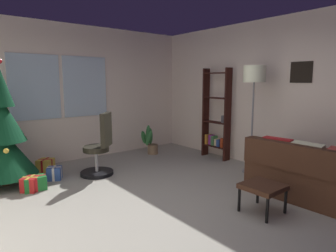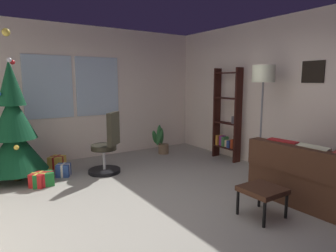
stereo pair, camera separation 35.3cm
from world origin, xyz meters
name	(u,v)px [view 1 (the left image)]	position (x,y,z in m)	size (l,w,h in m)	color
ground_plane	(177,210)	(0.00, 0.00, -0.05)	(4.86, 6.08, 0.10)	#9C998D
wall_back_with_windows	(78,93)	(-0.02, 3.09, 1.36)	(4.86, 0.12, 2.71)	silver
wall_right_with_frames	(285,95)	(2.48, 0.00, 1.36)	(0.12, 6.08, 2.71)	silver
couch	(325,178)	(1.72, -1.09, 0.30)	(1.47, 1.73, 0.82)	#412619
footstool	(263,188)	(0.71, -0.78, 0.31)	(0.46, 0.45, 0.36)	#412619
holiday_tree	(2,134)	(-1.56, 2.27, 0.80)	(0.96, 0.96, 2.40)	#4C331E
gift_box_red	(31,184)	(-1.33, 1.77, 0.10)	(0.31, 0.31, 0.22)	red
gift_box_green	(35,183)	(-1.27, 1.76, 0.10)	(0.32, 0.22, 0.22)	#1E722D
gift_box_gold	(46,165)	(-0.86, 2.63, 0.11)	(0.35, 0.35, 0.22)	gold
gift_box_blue	(54,173)	(-0.89, 2.06, 0.11)	(0.28, 0.28, 0.22)	#2D4C99
office_chair	(100,151)	(-0.19, 1.82, 0.42)	(0.58, 0.58, 1.08)	black
bookshelf	(216,119)	(2.21, 1.33, 0.82)	(0.18, 0.64, 1.87)	black
floor_lamp	(254,81)	(1.96, 0.28, 1.60)	(0.37, 0.37, 1.87)	slate
potted_plant	(150,142)	(1.32, 2.47, 0.27)	(0.37, 0.35, 0.66)	#806549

